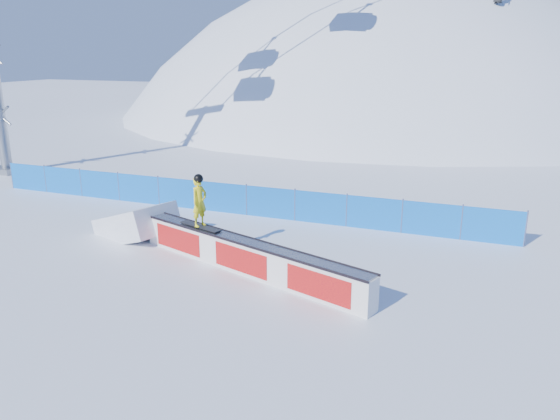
% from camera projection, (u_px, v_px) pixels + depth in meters
% --- Properties ---
extents(ground, '(160.00, 160.00, 0.00)m').
position_uv_depth(ground, '(162.00, 249.00, 17.73)').
color(ground, white).
rests_on(ground, ground).
extents(snow_hill, '(64.00, 64.00, 64.00)m').
position_uv_depth(snow_hill, '(381.00, 277.00, 60.41)').
color(snow_hill, white).
rests_on(snow_hill, ground).
extents(safety_fence, '(22.05, 0.05, 1.30)m').
position_uv_depth(safety_fence, '(224.00, 198.00, 21.58)').
color(safety_fence, blue).
rests_on(safety_fence, ground).
extents(rail_box, '(8.14, 3.23, 1.01)m').
position_uv_depth(rail_box, '(247.00, 257.00, 15.75)').
color(rail_box, white).
rests_on(rail_box, ground).
extents(snow_ramp, '(3.27, 2.60, 1.78)m').
position_uv_depth(snow_ramp, '(138.00, 235.00, 19.10)').
color(snow_ramp, white).
rests_on(snow_ramp, ground).
extents(snowboarder, '(1.60, 0.78, 1.66)m').
position_uv_depth(snowboarder, '(199.00, 201.00, 16.56)').
color(snowboarder, black).
rests_on(snowboarder, rail_box).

